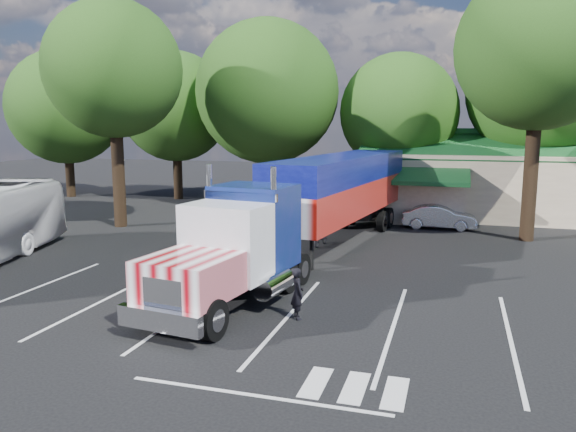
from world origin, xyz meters
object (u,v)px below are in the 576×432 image
(silver_sedan, at_px, (439,217))
(bicycle, at_px, (321,238))
(woman, at_px, (297,293))
(semi_truck, at_px, (321,198))

(silver_sedan, bearing_deg, bicycle, 137.91)
(woman, height_order, silver_sedan, woman)
(bicycle, relative_size, silver_sedan, 0.38)
(semi_truck, bearing_deg, woman, -73.13)
(semi_truck, height_order, silver_sedan, semi_truck)
(bicycle, bearing_deg, silver_sedan, 56.73)
(semi_truck, relative_size, silver_sedan, 5.35)
(woman, xyz_separation_m, bicycle, (-1.72, 10.21, -0.39))
(semi_truck, xyz_separation_m, woman, (1.34, -8.55, -1.76))
(woman, distance_m, bicycle, 10.36)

